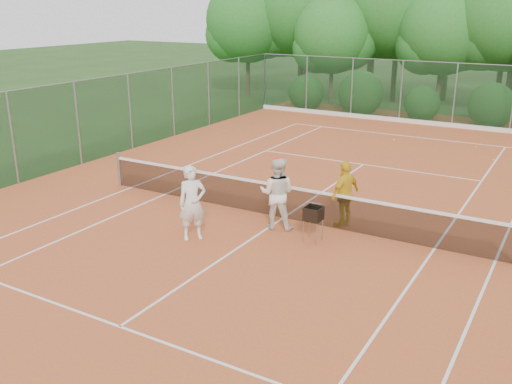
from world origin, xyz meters
TOP-DOWN VIEW (x-y plane):
  - ground at (0.00, 0.00)m, footprint 120.00×120.00m
  - clay_court at (0.00, 0.00)m, footprint 18.00×36.00m
  - tennis_net at (0.00, 0.00)m, footprint 11.97×0.10m
  - player_white at (-1.28, -2.36)m, footprint 0.79×0.81m
  - player_center_grp at (0.18, -0.68)m, footprint 1.08×0.94m
  - player_yellow at (1.64, 0.34)m, footprint 0.70×1.12m
  - ball_hopper at (1.38, -1.04)m, footprint 0.40×0.40m
  - stray_ball_a at (-0.22, 10.74)m, footprint 0.07×0.07m
  - stray_ball_b at (3.09, 11.15)m, footprint 0.07×0.07m
  - stray_ball_c at (4.03, 9.34)m, footprint 0.07×0.07m
  - court_markings at (0.00, 0.00)m, footprint 11.03×23.83m
  - fence_back at (0.00, 15.00)m, footprint 18.07×0.07m
  - fence_left at (-9.00, -1.50)m, footprint 0.07×33.07m
  - tropical_treeline at (1.43, 20.22)m, footprint 32.10×8.49m

SIDE VIEW (x-z plane):
  - ground at x=0.00m, z-range 0.00..0.00m
  - clay_court at x=0.00m, z-range 0.00..0.02m
  - court_markings at x=0.00m, z-range 0.02..0.03m
  - stray_ball_a at x=-0.22m, z-range 0.02..0.09m
  - stray_ball_b at x=3.09m, z-range 0.02..0.09m
  - stray_ball_c at x=4.03m, z-range 0.02..0.09m
  - tennis_net at x=0.00m, z-range -0.02..1.08m
  - ball_hopper at x=1.38m, z-range 0.29..1.19m
  - player_yellow at x=1.64m, z-range 0.02..1.79m
  - player_white at x=-1.28m, z-range 0.02..1.90m
  - player_center_grp at x=0.18m, z-range 0.01..1.94m
  - fence_back at x=0.00m, z-range 0.02..3.02m
  - fence_left at x=-9.00m, z-range 0.02..3.02m
  - tropical_treeline at x=1.43m, z-range -2.40..12.63m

